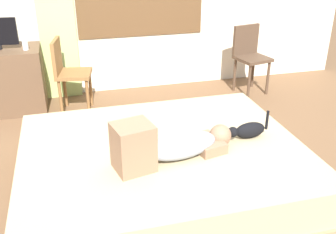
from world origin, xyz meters
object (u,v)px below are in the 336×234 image
object	(u,v)px
bed	(162,170)
cat	(248,130)
chair_spare	(250,54)
cup	(25,45)
desk	(3,81)
person_lying	(170,145)
chair_by_desk	(67,70)

from	to	relation	value
bed	cat	distance (m)	0.76
chair_spare	cup	bearing A→B (deg)	178.90
desk	cup	distance (m)	0.53
bed	cat	world-z (taller)	cat
person_lying	cup	distance (m)	2.42
person_lying	bed	bearing A→B (deg)	93.41
bed	person_lying	bearing A→B (deg)	-86.59
chair_by_desk	person_lying	bearing A→B (deg)	-72.08
cat	desk	xyz separation A→B (m)	(-2.07, 2.11, -0.13)
bed	cup	bearing A→B (deg)	118.35
bed	person_lying	xyz separation A→B (m)	(0.01, -0.18, 0.33)
person_lying	cat	bearing A→B (deg)	12.20
chair_by_desk	chair_spare	size ratio (longest dim) A/B	1.00
cat	cup	distance (m)	2.69
bed	chair_by_desk	xyz separation A→B (m)	(-0.65, 1.85, 0.30)
cat	chair_spare	bearing A→B (deg)	64.05
chair_by_desk	desk	bearing A→B (deg)	162.83
chair_spare	desk	bearing A→B (deg)	177.14
desk	cup	bearing A→B (deg)	-17.66
desk	cup	xyz separation A→B (m)	(0.31, -0.10, 0.42)
person_lying	chair_by_desk	size ratio (longest dim) A/B	1.09
desk	cup	size ratio (longest dim) A/B	9.01
person_lying	cup	world-z (taller)	cup
person_lying	cat	xyz separation A→B (m)	(0.69, 0.15, -0.05)
cat	chair_spare	distance (m)	2.18
cup	desk	bearing A→B (deg)	162.34
bed	person_lying	size ratio (longest dim) A/B	2.36
desk	chair_spare	size ratio (longest dim) A/B	1.05
desk	chair_by_desk	xyz separation A→B (m)	(0.73, -0.23, 0.14)
chair_by_desk	chair_spare	distance (m)	2.30
cat	cup	xyz separation A→B (m)	(-1.76, 2.01, 0.29)
bed	desk	distance (m)	2.49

